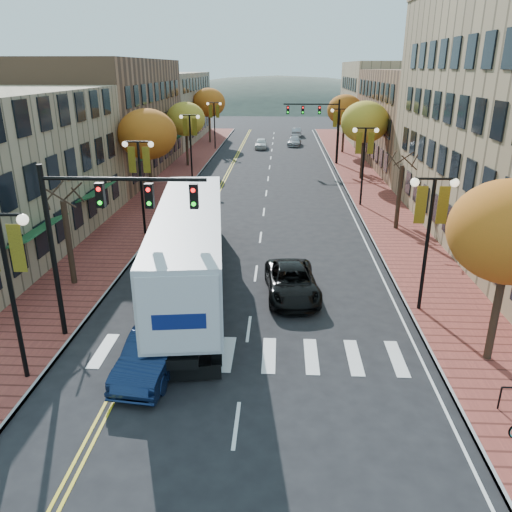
# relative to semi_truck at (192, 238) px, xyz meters

# --- Properties ---
(ground) EXTENTS (200.00, 200.00, 0.00)m
(ground) POSITION_rel_semi_truck_xyz_m (3.00, -8.14, -2.54)
(ground) COLOR black
(ground) RESTS_ON ground
(sidewalk_left) EXTENTS (4.00, 85.00, 0.15)m
(sidewalk_left) POSITION_rel_semi_truck_xyz_m (-6.00, 24.36, -2.47)
(sidewalk_left) COLOR brown
(sidewalk_left) RESTS_ON ground
(sidewalk_right) EXTENTS (4.00, 85.00, 0.15)m
(sidewalk_right) POSITION_rel_semi_truck_xyz_m (12.00, 24.36, -2.47)
(sidewalk_right) COLOR brown
(sidewalk_right) RESTS_ON ground
(building_left_mid) EXTENTS (12.00, 24.00, 11.00)m
(building_left_mid) POSITION_rel_semi_truck_xyz_m (-14.00, 27.86, 2.96)
(building_left_mid) COLOR brown
(building_left_mid) RESTS_ON ground
(building_left_far) EXTENTS (12.00, 26.00, 9.50)m
(building_left_far) POSITION_rel_semi_truck_xyz_m (-14.00, 52.86, 2.21)
(building_left_far) COLOR #9E8966
(building_left_far) RESTS_ON ground
(building_right_mid) EXTENTS (15.00, 24.00, 10.00)m
(building_right_mid) POSITION_rel_semi_truck_xyz_m (21.50, 33.86, 2.46)
(building_right_mid) COLOR brown
(building_right_mid) RESTS_ON ground
(building_right_far) EXTENTS (15.00, 20.00, 11.00)m
(building_right_far) POSITION_rel_semi_truck_xyz_m (21.50, 55.86, 2.96)
(building_right_far) COLOR #9E8966
(building_right_far) RESTS_ON ground
(tree_left_a) EXTENTS (0.28, 0.28, 4.20)m
(tree_left_a) POSITION_rel_semi_truck_xyz_m (-6.00, -0.14, -0.29)
(tree_left_a) COLOR #382619
(tree_left_a) RESTS_ON sidewalk_left
(tree_left_b) EXTENTS (4.48, 4.48, 7.21)m
(tree_left_b) POSITION_rel_semi_truck_xyz_m (-6.00, 15.86, 2.90)
(tree_left_b) COLOR #382619
(tree_left_b) RESTS_ON sidewalk_left
(tree_left_c) EXTENTS (4.16, 4.16, 6.69)m
(tree_left_c) POSITION_rel_semi_truck_xyz_m (-6.00, 31.86, 2.51)
(tree_left_c) COLOR #382619
(tree_left_c) RESTS_ON sidewalk_left
(tree_left_d) EXTENTS (4.61, 4.61, 7.42)m
(tree_left_d) POSITION_rel_semi_truck_xyz_m (-6.00, 49.86, 3.06)
(tree_left_d) COLOR #382619
(tree_left_d) RESTS_ON sidewalk_left
(tree_right_a) EXTENTS (4.16, 4.16, 6.69)m
(tree_right_a) POSITION_rel_semi_truck_xyz_m (12.00, -6.14, 2.51)
(tree_right_a) COLOR #382619
(tree_right_a) RESTS_ON sidewalk_right
(tree_right_b) EXTENTS (0.28, 0.28, 4.20)m
(tree_right_b) POSITION_rel_semi_truck_xyz_m (12.00, 9.86, -0.29)
(tree_right_b) COLOR #382619
(tree_right_b) RESTS_ON sidewalk_right
(tree_right_c) EXTENTS (4.48, 4.48, 7.21)m
(tree_right_c) POSITION_rel_semi_truck_xyz_m (12.00, 25.86, 2.90)
(tree_right_c) COLOR #382619
(tree_right_c) RESTS_ON sidewalk_right
(tree_right_d) EXTENTS (4.35, 4.35, 7.00)m
(tree_right_d) POSITION_rel_semi_truck_xyz_m (12.00, 41.86, 2.75)
(tree_right_d) COLOR #382619
(tree_right_d) RESTS_ON sidewalk_right
(lamp_left_a) EXTENTS (1.96, 0.36, 6.05)m
(lamp_left_a) POSITION_rel_semi_truck_xyz_m (-4.50, -8.14, 1.75)
(lamp_left_a) COLOR black
(lamp_left_a) RESTS_ON ground
(lamp_left_b) EXTENTS (1.96, 0.36, 6.05)m
(lamp_left_b) POSITION_rel_semi_truck_xyz_m (-4.50, 7.86, 1.75)
(lamp_left_b) COLOR black
(lamp_left_b) RESTS_ON ground
(lamp_left_c) EXTENTS (1.96, 0.36, 6.05)m
(lamp_left_c) POSITION_rel_semi_truck_xyz_m (-4.50, 25.86, 1.75)
(lamp_left_c) COLOR black
(lamp_left_c) RESTS_ON ground
(lamp_left_d) EXTENTS (1.96, 0.36, 6.05)m
(lamp_left_d) POSITION_rel_semi_truck_xyz_m (-4.50, 43.86, 1.75)
(lamp_left_d) COLOR black
(lamp_left_d) RESTS_ON ground
(lamp_right_a) EXTENTS (1.96, 0.36, 6.05)m
(lamp_right_a) POSITION_rel_semi_truck_xyz_m (10.50, -2.14, 1.75)
(lamp_right_a) COLOR black
(lamp_right_a) RESTS_ON ground
(lamp_right_b) EXTENTS (1.96, 0.36, 6.05)m
(lamp_right_b) POSITION_rel_semi_truck_xyz_m (10.50, 15.86, 1.75)
(lamp_right_b) COLOR black
(lamp_right_b) RESTS_ON ground
(lamp_right_c) EXTENTS (1.96, 0.36, 6.05)m
(lamp_right_c) POSITION_rel_semi_truck_xyz_m (10.50, 33.86, 1.75)
(lamp_right_c) COLOR black
(lamp_right_c) RESTS_ON ground
(traffic_mast_near) EXTENTS (6.10, 0.35, 7.00)m
(traffic_mast_near) POSITION_rel_semi_truck_xyz_m (-2.47, -5.15, 2.38)
(traffic_mast_near) COLOR black
(traffic_mast_near) RESTS_ON ground
(traffic_mast_far) EXTENTS (6.10, 0.34, 7.00)m
(traffic_mast_far) POSITION_rel_semi_truck_xyz_m (8.48, 33.85, 2.38)
(traffic_mast_far) COLOR black
(traffic_mast_far) RESTS_ON ground
(semi_truck) EXTENTS (4.90, 17.61, 4.35)m
(semi_truck) POSITION_rel_semi_truck_xyz_m (0.00, 0.00, 0.00)
(semi_truck) COLOR black
(semi_truck) RESTS_ON ground
(navy_sedan) EXTENTS (2.18, 4.89, 1.56)m
(navy_sedan) POSITION_rel_semi_truck_xyz_m (-0.16, -7.30, -1.76)
(navy_sedan) COLOR #0E1A38
(navy_sedan) RESTS_ON ground
(black_suv) EXTENTS (2.79, 5.29, 1.42)m
(black_suv) POSITION_rel_semi_truck_xyz_m (4.84, -0.80, -1.83)
(black_suv) COLOR black
(black_suv) RESTS_ON ground
(car_far_white) EXTENTS (1.65, 3.96, 1.34)m
(car_far_white) POSITION_rel_semi_truck_xyz_m (1.52, 45.23, -1.87)
(car_far_white) COLOR white
(car_far_white) RESTS_ON ground
(car_far_silver) EXTENTS (2.20, 4.43, 1.24)m
(car_far_silver) POSITION_rel_semi_truck_xyz_m (6.05, 48.13, -1.92)
(car_far_silver) COLOR #A5A6AC
(car_far_silver) RESTS_ON ground
(car_far_oncoming) EXTENTS (1.68, 4.11, 1.32)m
(car_far_oncoming) POSITION_rel_semi_truck_xyz_m (6.65, 58.01, -1.88)
(car_far_oncoming) COLOR #95949B
(car_far_oncoming) RESTS_ON ground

